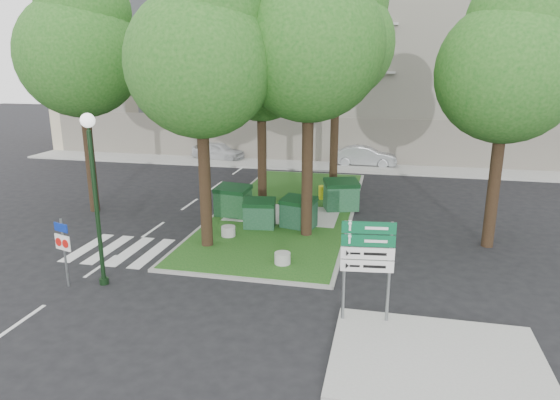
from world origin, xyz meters
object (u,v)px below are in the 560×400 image
(tree_street_right, at_px, (511,59))
(bollard_mid, at_px, (251,221))
(dumpster_d, at_px, (341,195))
(car_white, at_px, (218,151))
(tree_median_far, at_px, (339,32))
(tree_street_left, at_px, (81,43))
(dumpster_b, at_px, (260,214))
(tree_median_near_left, at_px, (202,49))
(dumpster_c, at_px, (299,213))
(bollard_left, at_px, (228,231))
(litter_bin, at_px, (322,192))
(directional_sign, at_px, (367,255))
(traffic_sign_pole, at_px, (64,244))
(dumpster_a, at_px, (233,201))
(tree_median_mid, at_px, (263,59))
(bollard_right, at_px, (282,258))
(street_lamp, at_px, (94,180))
(tree_median_near_right, at_px, (312,30))
(car_silver, at_px, (365,156))

(tree_street_right, xyz_separation_m, bollard_mid, (-9.55, -0.06, -6.63))
(dumpster_d, distance_m, car_white, 14.96)
(tree_median_far, distance_m, tree_street_left, 12.29)
(tree_median_far, distance_m, dumpster_b, 10.65)
(tree_median_near_left, height_order, dumpster_c, tree_median_near_left)
(dumpster_b, bearing_deg, dumpster_c, 6.00)
(tree_street_right, bearing_deg, dumpster_c, 177.64)
(tree_street_left, bearing_deg, bollard_left, -18.27)
(litter_bin, height_order, directional_sign, directional_sign)
(dumpster_b, xyz_separation_m, litter_bin, (1.98, 5.02, -0.25))
(traffic_sign_pole, bearing_deg, tree_median_far, 81.02)
(tree_median_near_left, distance_m, dumpster_b, 7.16)
(dumpster_a, xyz_separation_m, directional_sign, (6.39, -8.33, 1.18))
(tree_median_mid, distance_m, bollard_mid, 7.79)
(tree_median_far, height_order, litter_bin, tree_median_far)
(bollard_right, bearing_deg, street_lamp, -153.92)
(tree_median_near_right, distance_m, car_white, 18.96)
(tree_median_near_right, distance_m, bollard_left, 8.33)
(dumpster_c, bearing_deg, street_lamp, -112.62)
(tree_median_far, bearing_deg, tree_street_right, -45.83)
(dumpster_c, relative_size, litter_bin, 2.36)
(tree_street_left, xyz_separation_m, dumpster_a, (6.73, 0.27, -6.85))
(dumpster_c, height_order, bollard_mid, dumpster_c)
(bollard_mid, distance_m, traffic_sign_pole, 7.94)
(tree_street_right, bearing_deg, tree_median_mid, 158.20)
(traffic_sign_pole, bearing_deg, directional_sign, 15.72)
(dumpster_a, height_order, bollard_left, dumpster_a)
(tree_street_left, bearing_deg, tree_median_mid, 21.80)
(dumpster_d, bearing_deg, car_silver, 68.67)
(traffic_sign_pole, bearing_deg, tree_median_near_left, 70.72)
(dumpster_a, distance_m, directional_sign, 10.56)
(bollard_right, bearing_deg, car_white, 115.57)
(bollard_right, bearing_deg, tree_median_far, 86.87)
(tree_street_left, bearing_deg, tree_median_far, 29.28)
(bollard_mid, distance_m, street_lamp, 7.66)
(tree_street_left, xyz_separation_m, car_silver, (11.91, 13.44, -6.95))
(bollard_right, height_order, car_silver, car_silver)
(bollard_mid, relative_size, car_silver, 0.15)
(dumpster_b, height_order, car_silver, car_silver)
(bollard_right, height_order, directional_sign, directional_sign)
(bollard_right, relative_size, car_white, 0.15)
(dumpster_d, relative_size, bollard_right, 3.32)
(tree_median_mid, relative_size, traffic_sign_pole, 4.45)
(dumpster_d, bearing_deg, directional_sign, -99.46)
(tree_median_near_left, relative_size, litter_bin, 15.34)
(tree_street_left, xyz_separation_m, dumpster_b, (8.33, -1.07, -6.94))
(tree_median_near_right, xyz_separation_m, car_white, (-9.09, 14.94, -7.33))
(dumpster_b, xyz_separation_m, bollard_left, (-0.94, -1.37, -0.39))
(tree_street_right, relative_size, dumpster_c, 6.22)
(bollard_right, xyz_separation_m, bollard_mid, (-2.17, 3.69, 0.03))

